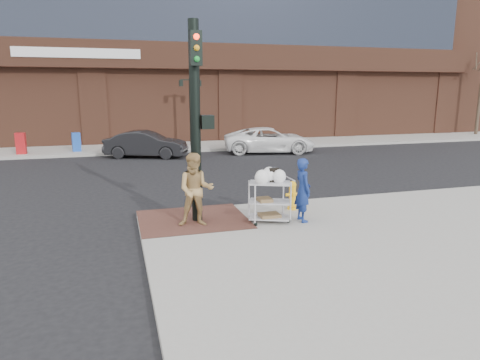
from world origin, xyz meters
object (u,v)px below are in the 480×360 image
object	(u,v)px
woman_blue	(303,190)
minivan_white	(269,140)
lamp_post	(191,104)
pedestrian_tan	(196,190)
sedan_dark	(146,144)
traffic_signal_pole	(196,117)
fire_hydrant	(292,195)
utility_cart	(270,198)

from	to	relation	value
woman_blue	minivan_white	xyz separation A→B (m)	(3.75, 12.74, -0.27)
lamp_post	pedestrian_tan	xyz separation A→B (m)	(-2.60, -15.63, -1.55)
pedestrian_tan	sedan_dark	world-z (taller)	pedestrian_tan
traffic_signal_pole	woman_blue	distance (m)	3.28
traffic_signal_pole	fire_hydrant	distance (m)	3.59
utility_cart	fire_hydrant	world-z (taller)	utility_cart
fire_hydrant	pedestrian_tan	bearing A→B (deg)	-166.28
woman_blue	fire_hydrant	size ratio (longest dim) A/B	2.01
lamp_post	pedestrian_tan	distance (m)	15.92
lamp_post	pedestrian_tan	world-z (taller)	lamp_post
woman_blue	pedestrian_tan	size ratio (longest dim) A/B	0.90
woman_blue	minivan_white	bearing A→B (deg)	-16.29
pedestrian_tan	fire_hydrant	size ratio (longest dim) A/B	2.24
pedestrian_tan	utility_cart	bearing A→B (deg)	4.77
traffic_signal_pole	fire_hydrant	xyz separation A→B (m)	(2.77, 0.30, -2.26)
sedan_dark	fire_hydrant	size ratio (longest dim) A/B	5.14
pedestrian_tan	woman_blue	bearing A→B (deg)	3.82
utility_cart	traffic_signal_pole	bearing A→B (deg)	159.88
traffic_signal_pole	sedan_dark	distance (m)	12.32
pedestrian_tan	sedan_dark	distance (m)	12.54
lamp_post	sedan_dark	bearing A→B (deg)	-133.38
sedan_dark	utility_cart	bearing A→B (deg)	-150.05
lamp_post	sedan_dark	distance (m)	4.69
traffic_signal_pole	fire_hydrant	bearing A→B (deg)	6.20
traffic_signal_pole	lamp_post	bearing A→B (deg)	80.76
traffic_signal_pole	pedestrian_tan	bearing A→B (deg)	-107.24
lamp_post	woman_blue	bearing A→B (deg)	-89.61
woman_blue	utility_cart	size ratio (longest dim) A/B	1.17
lamp_post	fire_hydrant	xyz separation A→B (m)	(0.29, -14.93, -2.05)
woman_blue	minivan_white	world-z (taller)	woman_blue
traffic_signal_pole	utility_cart	distance (m)	2.75
pedestrian_tan	minivan_white	bearing A→B (deg)	74.24
sedan_dark	fire_hydrant	distance (m)	12.25
pedestrian_tan	minivan_white	size ratio (longest dim) A/B	0.36
traffic_signal_pole	utility_cart	xyz separation A→B (m)	(1.74, -0.64, -2.04)
utility_cart	fire_hydrant	size ratio (longest dim) A/B	1.72
lamp_post	minivan_white	bearing A→B (deg)	-40.31
sedan_dark	minivan_white	world-z (taller)	minivan_white
traffic_signal_pole	sedan_dark	bearing A→B (deg)	92.17
woman_blue	minivan_white	distance (m)	13.29
traffic_signal_pole	fire_hydrant	world-z (taller)	traffic_signal_pole
lamp_post	utility_cart	xyz separation A→B (m)	(-0.74, -15.86, -1.83)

